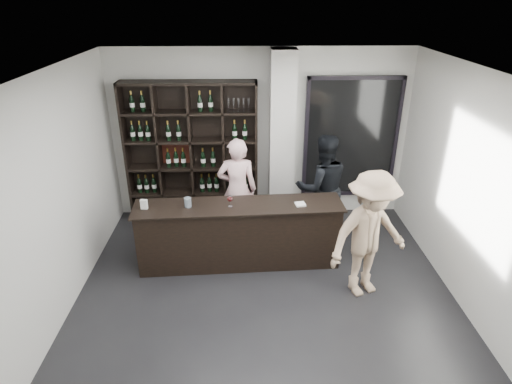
{
  "coord_description": "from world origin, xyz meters",
  "views": [
    {
      "loc": [
        -0.24,
        -4.23,
        3.69
      ],
      "look_at": [
        -0.11,
        1.1,
        1.16
      ],
      "focal_mm": 30.0,
      "sensor_mm": 36.0,
      "label": 1
    }
  ],
  "objects_px": {
    "wine_shelf": "(192,154)",
    "taster_black": "(322,188)",
    "taster_pink": "(237,190)",
    "tasting_counter": "(239,235)",
    "customer": "(369,235)"
  },
  "relations": [
    {
      "from": "wine_shelf",
      "to": "taster_black",
      "type": "xyz_separation_m",
      "value": [
        2.1,
        -0.72,
        -0.33
      ]
    },
    {
      "from": "wine_shelf",
      "to": "taster_pink",
      "type": "xyz_separation_m",
      "value": [
        0.77,
        -0.72,
        -0.35
      ]
    },
    {
      "from": "wine_shelf",
      "to": "taster_black",
      "type": "bearing_deg",
      "value": -18.8
    },
    {
      "from": "tasting_counter",
      "to": "customer",
      "type": "distance_m",
      "value": 1.85
    },
    {
      "from": "wine_shelf",
      "to": "customer",
      "type": "xyz_separation_m",
      "value": [
        2.46,
        -2.17,
        -0.33
      ]
    },
    {
      "from": "taster_pink",
      "to": "taster_black",
      "type": "relative_size",
      "value": 0.97
    },
    {
      "from": "tasting_counter",
      "to": "taster_black",
      "type": "height_order",
      "value": "taster_black"
    },
    {
      "from": "taster_pink",
      "to": "customer",
      "type": "bearing_deg",
      "value": 138.26
    },
    {
      "from": "taster_pink",
      "to": "taster_black",
      "type": "distance_m",
      "value": 1.33
    },
    {
      "from": "taster_pink",
      "to": "tasting_counter",
      "type": "bearing_deg",
      "value": 91.31
    },
    {
      "from": "wine_shelf",
      "to": "taster_pink",
      "type": "distance_m",
      "value": 1.11
    },
    {
      "from": "tasting_counter",
      "to": "customer",
      "type": "bearing_deg",
      "value": -25.88
    },
    {
      "from": "tasting_counter",
      "to": "taster_pink",
      "type": "relative_size",
      "value": 1.73
    },
    {
      "from": "wine_shelf",
      "to": "tasting_counter",
      "type": "xyz_separation_m",
      "value": [
        0.8,
        -1.47,
        -0.71
      ]
    },
    {
      "from": "tasting_counter",
      "to": "taster_pink",
      "type": "xyz_separation_m",
      "value": [
        -0.03,
        0.75,
        0.36
      ]
    }
  ]
}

